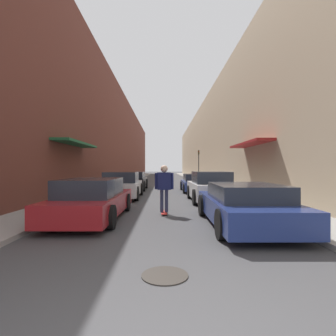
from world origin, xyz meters
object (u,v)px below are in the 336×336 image
(parked_car_right_2, at_px, (196,183))
(manhole_cover, at_px, (165,275))
(parked_car_right_0, at_px, (244,205))
(parked_car_left_2, at_px, (132,181))
(parked_car_right_1, at_px, (210,187))
(traffic_light, at_px, (199,162))
(parked_car_left_1, at_px, (122,185))
(skateboarder, at_px, (164,184))
(parked_car_left_0, at_px, (93,200))

(parked_car_right_2, distance_m, manhole_cover, 13.87)
(parked_car_right_0, xyz_separation_m, manhole_cover, (-2.22, -3.32, -0.57))
(parked_car_left_2, xyz_separation_m, parked_car_right_2, (4.47, -1.52, -0.07))
(parked_car_right_1, relative_size, traffic_light, 1.11)
(parked_car_left_1, bearing_deg, skateboarder, -65.49)
(parked_car_left_2, bearing_deg, manhole_cover, -81.38)
(parked_car_left_0, relative_size, manhole_cover, 6.83)
(parked_car_left_0, height_order, parked_car_right_0, parked_car_left_0)
(traffic_light, bearing_deg, parked_car_right_0, -94.63)
(manhole_cover, bearing_deg, parked_car_left_2, 98.62)
(parked_car_left_0, height_order, skateboarder, skateboarder)
(parked_car_left_2, bearing_deg, parked_car_left_1, -89.13)
(parked_car_right_2, distance_m, traffic_light, 13.71)
(parked_car_left_2, relative_size, manhole_cover, 6.51)
(parked_car_left_0, bearing_deg, parked_car_right_1, 42.90)
(parked_car_left_1, relative_size, parked_car_right_0, 0.88)
(parked_car_right_2, bearing_deg, parked_car_right_1, -89.57)
(manhole_cover, bearing_deg, skateboarder, 90.02)
(parked_car_right_2, bearing_deg, manhole_cover, -98.98)
(parked_car_right_0, height_order, skateboarder, skateboarder)
(parked_car_right_0, bearing_deg, parked_car_left_2, 110.84)
(parked_car_right_1, bearing_deg, parked_car_left_0, -137.10)
(parked_car_right_1, height_order, manhole_cover, parked_car_right_1)
(parked_car_left_0, xyz_separation_m, parked_car_right_2, (4.41, 9.34, -0.03))
(parked_car_right_2, height_order, manhole_cover, parked_car_right_2)
(parked_car_right_2, xyz_separation_m, skateboarder, (-2.16, -8.55, 0.47))
(skateboarder, xyz_separation_m, manhole_cover, (0.00, -5.13, -1.04))
(parked_car_left_1, relative_size, manhole_cover, 5.93)
(parked_car_right_1, distance_m, skateboarder, 4.02)
(manhole_cover, distance_m, traffic_light, 27.55)
(parked_car_right_0, bearing_deg, parked_car_right_2, 90.31)
(parked_car_left_0, distance_m, parked_car_right_1, 6.07)
(parked_car_right_2, bearing_deg, parked_car_right_0, -89.69)
(parked_car_left_1, relative_size, parked_car_right_2, 0.99)
(parked_car_left_1, distance_m, traffic_light, 18.35)
(skateboarder, relative_size, manhole_cover, 2.43)
(parked_car_left_0, relative_size, parked_car_right_1, 1.21)
(parked_car_left_0, xyz_separation_m, parked_car_left_1, (0.02, 5.66, 0.06))
(parked_car_left_1, height_order, parked_car_right_2, parked_car_left_1)
(parked_car_left_2, bearing_deg, traffic_light, 61.61)
(parked_car_left_1, distance_m, manhole_cover, 10.28)
(parked_car_right_1, distance_m, traffic_light, 18.83)
(parked_car_left_2, distance_m, parked_car_right_2, 4.72)
(parked_car_left_2, height_order, parked_car_right_1, parked_car_right_1)
(parked_car_right_1, xyz_separation_m, manhole_cover, (-2.20, -8.48, -0.67))
(parked_car_left_2, height_order, parked_car_right_2, parked_car_left_2)
(skateboarder, bearing_deg, parked_car_left_2, 102.88)
(manhole_cover, bearing_deg, parked_car_right_2, 81.02)
(parked_car_right_0, relative_size, traffic_light, 1.33)
(traffic_light, bearing_deg, parked_car_left_2, -118.39)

